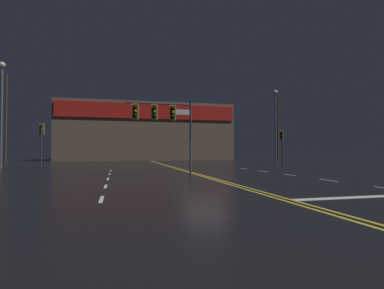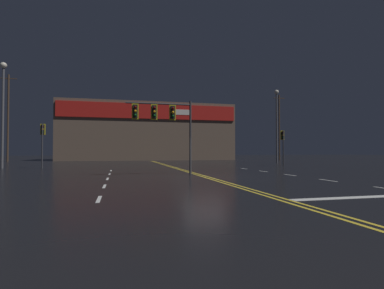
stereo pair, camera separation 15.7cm
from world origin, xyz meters
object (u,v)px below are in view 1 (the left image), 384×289
traffic_signal_median (162,117)px  streetlight_median_approach (2,100)px  streetlight_far_left (275,116)px  traffic_signal_corner_northwest (42,135)px  traffic_signal_corner_northeast (282,140)px

traffic_signal_median → streetlight_median_approach: bearing=139.7°
streetlight_median_approach → streetlight_far_left: size_ratio=1.01×
traffic_signal_corner_northwest → streetlight_median_approach: bearing=167.6°
traffic_signal_corner_northeast → traffic_signal_median: bearing=-146.3°
traffic_signal_median → streetlight_median_approach: streetlight_median_approach is taller
traffic_signal_corner_northeast → streetlight_far_left: 7.72m
traffic_signal_corner_northwest → traffic_signal_corner_northeast: size_ratio=1.07×
traffic_signal_corner_northeast → streetlight_far_left: streetlight_far_left is taller
streetlight_far_left → traffic_signal_corner_northeast: bearing=-114.6°
traffic_signal_corner_northeast → streetlight_median_approach: size_ratio=0.39×
traffic_signal_corner_northeast → streetlight_median_approach: (-27.01, 1.44, 3.33)m
traffic_signal_corner_northwest → streetlight_far_left: streetlight_far_left is taller
traffic_signal_median → streetlight_far_left: bearing=42.7°
traffic_signal_corner_northeast → streetlight_far_left: bearing=65.4°
traffic_signal_corner_northwest → traffic_signal_median: bearing=-47.2°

